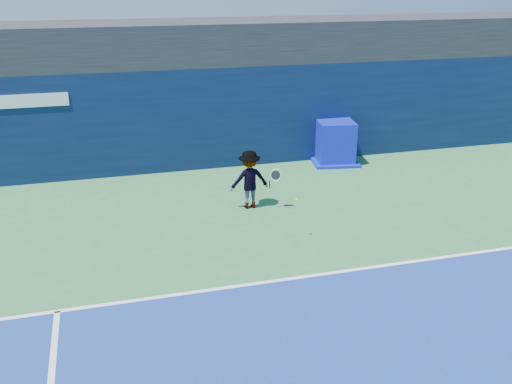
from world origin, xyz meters
TOP-DOWN VIEW (x-y plane):
  - ground at (0.00, 0.00)m, footprint 80.00×80.00m
  - baseline at (0.00, 3.00)m, footprint 24.00×0.10m
  - stadium_band at (0.00, 11.50)m, footprint 36.00×3.00m
  - back_wall_assembly at (-0.00, 10.50)m, footprint 36.00×1.03m
  - equipment_cart at (2.96, 9.61)m, footprint 1.57×1.57m
  - tennis_player at (-0.54, 6.74)m, footprint 1.21×0.66m
  - tennis_ball at (-0.02, 4.68)m, footprint 0.06×0.06m

SIDE VIEW (x-z plane):
  - ground at x=0.00m, z-range 0.00..0.00m
  - baseline at x=0.00m, z-range 0.01..0.01m
  - equipment_cart at x=2.96m, z-range -0.06..1.25m
  - tennis_player at x=-0.54m, z-range 0.00..1.48m
  - tennis_ball at x=-0.02m, z-range 0.91..0.97m
  - back_wall_assembly at x=0.00m, z-range 0.00..3.00m
  - stadium_band at x=0.00m, z-range 3.00..4.20m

